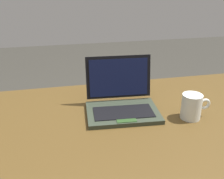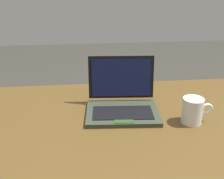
{
  "view_description": "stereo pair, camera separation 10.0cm",
  "coord_description": "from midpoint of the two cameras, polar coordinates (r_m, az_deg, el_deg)",
  "views": [
    {
      "loc": [
        -0.18,
        -0.84,
        1.22
      ],
      "look_at": [
        0.01,
        0.06,
        0.81
      ],
      "focal_mm": 42.56,
      "sensor_mm": 36.0,
      "label": 1
    },
    {
      "loc": [
        -0.08,
        -0.85,
        1.22
      ],
      "look_at": [
        0.01,
        0.06,
        0.81
      ],
      "focal_mm": 42.56,
      "sensor_mm": 36.0,
      "label": 2
    }
  ],
  "objects": [
    {
      "name": "desk",
      "position": [
        1.04,
        2.43,
        -11.16
      ],
      "size": [
        1.56,
        0.73,
        0.71
      ],
      "color": "#493416",
      "rests_on": "ground"
    },
    {
      "name": "coffee_mug",
      "position": [
        1.02,
        19.69,
        -4.35
      ],
      "size": [
        0.11,
        0.08,
        0.1
      ],
      "color": "silver",
      "rests_on": "desk"
    },
    {
      "name": "laptop_front",
      "position": [
        1.04,
        4.93,
        -2.81
      ],
      "size": [
        0.29,
        0.24,
        0.2
      ],
      "color": "#2C3428",
      "rests_on": "desk"
    }
  ]
}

